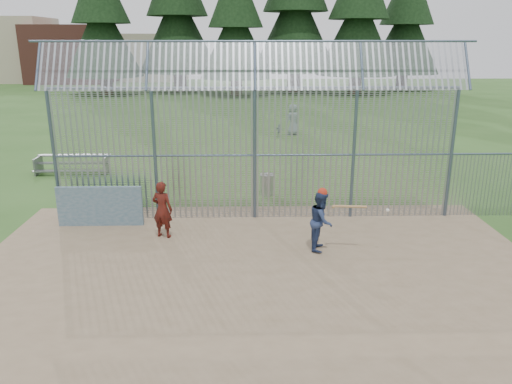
{
  "coord_description": "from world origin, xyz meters",
  "views": [
    {
      "loc": [
        -0.34,
        -11.19,
        5.36
      ],
      "look_at": [
        0.0,
        2.0,
        1.3
      ],
      "focal_mm": 35.0,
      "sensor_mm": 36.0,
      "label": 1
    }
  ],
  "objects_px": {
    "onlooker": "(162,209)",
    "batter": "(321,221)",
    "trash_can": "(267,184)",
    "dugout_wall": "(100,206)",
    "bleacher": "(72,164)"
  },
  "relations": [
    {
      "from": "dugout_wall",
      "to": "onlooker",
      "type": "xyz_separation_m",
      "value": [
        2.0,
        -0.94,
        0.21
      ]
    },
    {
      "from": "batter",
      "to": "bleacher",
      "type": "bearing_deg",
      "value": 62.92
    },
    {
      "from": "onlooker",
      "to": "batter",
      "type": "bearing_deg",
      "value": -173.85
    },
    {
      "from": "onlooker",
      "to": "trash_can",
      "type": "height_order",
      "value": "onlooker"
    },
    {
      "from": "onlooker",
      "to": "trash_can",
      "type": "distance_m",
      "value": 5.05
    },
    {
      "from": "batter",
      "to": "trash_can",
      "type": "relative_size",
      "value": 1.93
    },
    {
      "from": "dugout_wall",
      "to": "trash_can",
      "type": "relative_size",
      "value": 3.05
    },
    {
      "from": "dugout_wall",
      "to": "batter",
      "type": "height_order",
      "value": "batter"
    },
    {
      "from": "batter",
      "to": "bleacher",
      "type": "xyz_separation_m",
      "value": [
        -9.11,
        8.05,
        -0.4
      ]
    },
    {
      "from": "onlooker",
      "to": "bleacher",
      "type": "height_order",
      "value": "onlooker"
    },
    {
      "from": "batter",
      "to": "onlooker",
      "type": "relative_size",
      "value": 0.98
    },
    {
      "from": "dugout_wall",
      "to": "trash_can",
      "type": "distance_m",
      "value": 5.93
    },
    {
      "from": "onlooker",
      "to": "bleacher",
      "type": "bearing_deg",
      "value": -36.98
    },
    {
      "from": "trash_can",
      "to": "bleacher",
      "type": "height_order",
      "value": "trash_can"
    },
    {
      "from": "dugout_wall",
      "to": "trash_can",
      "type": "xyz_separation_m",
      "value": [
        5.11,
        3.01,
        -0.24
      ]
    }
  ]
}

